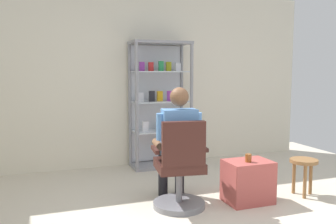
{
  "coord_description": "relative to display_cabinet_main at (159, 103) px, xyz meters",
  "views": [
    {
      "loc": [
        -1.37,
        -2.51,
        1.45
      ],
      "look_at": [
        0.02,
        1.31,
        1.0
      ],
      "focal_mm": 38.96,
      "sensor_mm": 36.0,
      "label": 1
    }
  ],
  "objects": [
    {
      "name": "office_chair",
      "position": [
        -0.37,
        -1.81,
        -0.57
      ],
      "size": [
        0.6,
        0.56,
        0.96
      ],
      "color": "slate",
      "rests_on": "ground"
    },
    {
      "name": "wooden_stool",
      "position": [
        1.15,
        -1.9,
        -0.62
      ],
      "size": [
        0.32,
        0.32,
        0.43
      ],
      "color": "olive",
      "rests_on": "ground"
    },
    {
      "name": "tea_glass",
      "position": [
        0.38,
        -1.92,
        -0.45
      ],
      "size": [
        0.07,
        0.07,
        0.09
      ],
      "primitive_type": "cylinder",
      "color": "brown",
      "rests_on": "storage_crate"
    },
    {
      "name": "storage_crate",
      "position": [
        0.41,
        -1.87,
        -0.73
      ],
      "size": [
        0.5,
        0.37,
        0.47
      ],
      "primitive_type": "cube",
      "color": "#B24C47",
      "rests_on": "ground"
    },
    {
      "name": "back_wall",
      "position": [
        -0.4,
        0.24,
        0.38
      ],
      "size": [
        6.0,
        0.1,
        2.7
      ],
      "primitive_type": "cube",
      "color": "silver",
      "rests_on": "ground"
    },
    {
      "name": "display_cabinet_main",
      "position": [
        0.0,
        0.0,
        0.0
      ],
      "size": [
        0.9,
        0.45,
        1.9
      ],
      "color": "gray",
      "rests_on": "ground"
    },
    {
      "name": "seated_shopkeeper",
      "position": [
        -0.35,
        -1.65,
        -0.26
      ],
      "size": [
        0.53,
        0.6,
        1.29
      ],
      "color": "black",
      "rests_on": "ground"
    }
  ]
}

